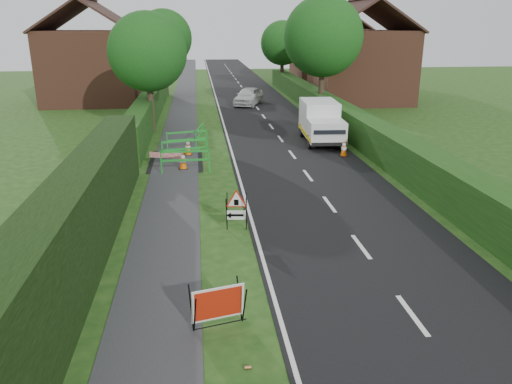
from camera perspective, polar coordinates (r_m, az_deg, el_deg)
ground at (r=12.98m, az=2.65°, el=-8.71°), size 120.00×120.00×0.00m
road_surface at (r=46.96m, az=-1.23°, el=11.35°), size 6.00×90.00×0.02m
footpath at (r=46.76m, az=-8.08°, el=11.15°), size 2.00×90.00×0.02m
hedge_west_near at (r=13.20m, az=-19.63°, el=-9.38°), size 1.10×18.00×2.50m
hedge_west_far at (r=34.03m, az=-11.87°, el=8.17°), size 1.00×24.00×1.80m
hedge_east at (r=29.25m, az=10.29°, el=6.59°), size 1.20×50.00×1.50m
house_west at (r=42.26m, az=-18.19°, el=13.60°), size 7.50×7.40×7.88m
house_east_a at (r=41.55m, az=11.84°, el=14.04°), size 7.50×7.40×7.88m
house_east_b at (r=55.24m, az=8.24°, el=15.28°), size 7.50×7.40×7.88m
tree_nw at (r=29.53m, az=-12.30°, el=15.37°), size 4.40×4.40×6.70m
tree_ne at (r=34.40m, az=7.69°, el=17.18°), size 5.20×5.20×7.79m
tree_fw at (r=45.46m, az=-10.50°, el=16.93°), size 4.80×4.80×7.24m
tree_fe at (r=50.09m, az=3.03°, el=16.63°), size 4.20×4.20×6.33m
red_rect_sign at (r=10.46m, az=-4.35°, el=-12.67°), size 1.20×0.89×0.92m
triangle_sign at (r=14.98m, az=-2.39°, el=-1.69°), size 0.83×0.83×1.09m
works_van at (r=26.77m, az=7.42°, el=8.04°), size 2.09×4.68×2.09m
traffic_cone_0 at (r=24.02m, az=10.01°, el=4.96°), size 0.38×0.38×0.79m
traffic_cone_1 at (r=26.49m, az=8.64°, el=6.30°), size 0.38×0.38×0.79m
traffic_cone_2 at (r=29.09m, az=8.15°, el=7.42°), size 0.38×0.38×0.79m
traffic_cone_3 at (r=21.75m, az=-8.35°, el=3.61°), size 0.38×0.38×0.79m
traffic_cone_4 at (r=24.08m, az=-7.79°, el=5.11°), size 0.38×0.38×0.79m
ped_barrier_0 at (r=21.12m, az=-8.11°, el=3.84°), size 2.06×0.36×1.00m
ped_barrier_1 at (r=23.07m, az=-8.23°, el=5.10°), size 2.09×0.77×1.00m
ped_barrier_2 at (r=24.99m, az=-7.89°, el=6.15°), size 2.08×0.83×1.00m
ped_barrier_3 at (r=25.90m, az=-6.47°, el=6.65°), size 0.73×2.09×1.00m
redwhite_plank at (r=22.59m, az=-10.22°, el=3.05°), size 1.45×0.48×0.25m
litter_can at (r=9.63m, az=-0.94°, el=-19.58°), size 0.12×0.07×0.07m
hatchback_car at (r=39.19m, az=-0.86°, el=10.89°), size 2.98×4.28×1.35m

